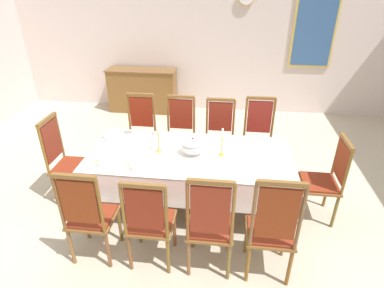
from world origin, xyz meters
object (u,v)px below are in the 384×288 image
at_px(chair_south_b, 149,220).
at_px(bowl_near_right, 139,166).
at_px(chair_head_east, 326,178).
at_px(spoon_primary, 96,162).
at_px(chair_head_west, 65,159).
at_px(bowl_near_left, 104,163).
at_px(chair_south_d, 272,228).
at_px(chair_north_a, 140,131).
at_px(chair_south_a, 89,214).
at_px(sideboard, 143,90).
at_px(chair_south_c, 210,224).
at_px(chair_north_d, 258,136).
at_px(bowl_far_left, 237,139).
at_px(dining_table, 190,159).
at_px(candlestick_west, 158,141).
at_px(framed_painting, 315,27).
at_px(chair_north_b, 180,133).
at_px(chair_north_c, 219,135).
at_px(soup_tureen, 193,146).
at_px(spoon_secondary, 128,165).
at_px(candlestick_east, 222,145).

bearing_deg(chair_south_b, bowl_near_right, 112.68).
xyz_separation_m(chair_head_east, spoon_primary, (-2.59, -0.33, 0.22)).
bearing_deg(chair_head_west, bowl_near_left, 62.32).
bearing_deg(chair_south_d, chair_north_a, 132.62).
distance_m(chair_north_a, chair_south_b, 1.97).
height_order(chair_south_a, sideboard, chair_south_a).
distance_m(chair_south_c, bowl_near_right, 1.02).
height_order(chair_north_d, bowl_near_left, chair_north_d).
relative_size(chair_north_a, bowl_far_left, 7.85).
relative_size(dining_table, chair_north_d, 2.09).
bearing_deg(candlestick_west, framed_painting, 55.14).
bearing_deg(bowl_near_right, sideboard, 104.64).
bearing_deg(chair_north_a, chair_north_b, 179.96).
bearing_deg(chair_north_d, chair_south_a, 47.33).
distance_m(chair_north_a, chair_head_west, 1.18).
bearing_deg(bowl_far_left, dining_table, -143.04).
bearing_deg(chair_north_c, chair_south_d, 106.49).
relative_size(chair_south_d, chair_head_east, 1.13).
bearing_deg(bowl_near_left, chair_north_d, 36.22).
bearing_deg(soup_tureen, candlestick_west, 180.00).
bearing_deg(bowl_far_left, chair_north_b, 147.03).
height_order(chair_north_b, chair_head_west, chair_head_west).
xyz_separation_m(bowl_near_right, spoon_primary, (-0.50, 0.04, -0.02)).
bearing_deg(chair_north_b, sideboard, -61.99).
height_order(chair_head_east, framed_painting, framed_painting).
xyz_separation_m(bowl_near_left, spoon_secondary, (0.27, 0.01, -0.02)).
relative_size(dining_table, chair_south_d, 1.99).
bearing_deg(bowl_near_left, soup_tureen, 20.83).
relative_size(chair_north_c, framed_painting, 0.71).
xyz_separation_m(chair_head_east, bowl_near_left, (-2.48, -0.36, 0.24)).
bearing_deg(chair_head_west, chair_south_a, 37.23).
relative_size(chair_north_c, chair_head_west, 0.95).
bearing_deg(chair_south_d, spoon_secondary, 158.18).
bearing_deg(soup_tureen, candlestick_east, 0.00).
relative_size(chair_head_east, spoon_primary, 5.91).
xyz_separation_m(bowl_near_left, bowl_far_left, (1.45, 0.77, -0.00)).
distance_m(chair_south_b, chair_north_c, 1.96).
xyz_separation_m(chair_north_b, chair_south_c, (0.58, -1.88, 0.02)).
height_order(dining_table, spoon_secondary, spoon_secondary).
bearing_deg(candlestick_west, chair_north_a, 117.90).
relative_size(spoon_primary, spoon_secondary, 1.00).
relative_size(soup_tureen, bowl_near_left, 1.75).
relative_size(chair_north_b, spoon_primary, 6.15).
height_order(chair_north_c, chair_head_west, chair_head_west).
distance_m(chair_south_b, sideboard, 4.18).
distance_m(chair_north_c, chair_head_east, 1.58).
bearing_deg(bowl_far_left, candlestick_east, -113.44).
distance_m(dining_table, framed_painting, 4.01).
bearing_deg(candlestick_east, chair_north_b, 124.10).
bearing_deg(dining_table, bowl_near_right, -143.92).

